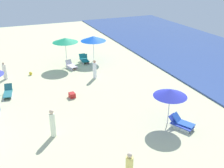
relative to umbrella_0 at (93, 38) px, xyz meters
The scene contains 14 objects.
umbrella_0 is the anchor object (origin of this frame).
lounge_chair_0_0 2.24m from the umbrella_0, 80.83° to the right, with size 1.45×0.67×0.72m.
lounge_chair_0_1 2.23m from the umbrella_0, 83.55° to the right, with size 1.40×0.93×0.66m.
umbrella_1 2.90m from the umbrella_0, 81.22° to the right, with size 2.35×2.35×2.68m.
lounge_chair_1_0 3.54m from the umbrella_0, 64.61° to the right, with size 1.39×0.92×0.69m.
lounge_chair_2_1 9.93m from the umbrella_0, 59.52° to the right, with size 1.61×0.77×0.66m.
umbrella_4 12.66m from the umbrella_0, ahead, with size 1.97×1.97×2.27m.
lounge_chair_4_0 13.53m from the umbrella_0, ahead, with size 1.40×1.11×0.73m.
lounge_chair_4_1 13.52m from the umbrella_0, ahead, with size 1.57×1.18×0.64m.
beachgoer_0 13.02m from the umbrella_0, 29.30° to the right, with size 0.36×0.36×1.67m.
beachgoer_1 8.68m from the umbrella_0, 79.02° to the right, with size 0.44×0.44×1.50m.
beachgoer_2 4.80m from the umbrella_0, 18.28° to the right, with size 0.44×0.44×1.61m.
beach_ball_0 6.84m from the umbrella_0, 76.77° to the right, with size 0.29×0.29×0.29m, color yellow.
cooler_box_1 8.45m from the umbrella_0, 30.36° to the right, with size 0.49×0.40×0.34m, color red.
Camera 1 is at (14.02, 3.45, 8.79)m, focal length 42.78 mm.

